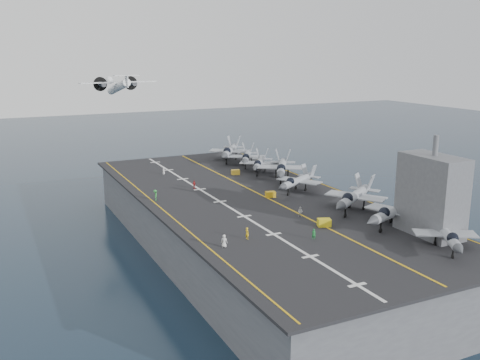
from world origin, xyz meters
name	(u,v)px	position (x,y,z in m)	size (l,w,h in m)	color
ground	(249,250)	(0.00, 0.00, 0.00)	(500.00, 500.00, 0.00)	#142135
hull	(249,225)	(0.00, 0.00, 5.00)	(36.00, 90.00, 10.00)	#56595E
flight_deck	(249,199)	(0.00, 0.00, 10.20)	(38.00, 92.00, 0.40)	black
foul_line	(263,196)	(3.00, 0.00, 10.42)	(0.35, 90.00, 0.02)	gold
landing_centerline	(220,202)	(-6.00, 0.00, 10.42)	(0.50, 90.00, 0.02)	silver
deck_edge_port	(162,209)	(-17.00, 0.00, 10.42)	(0.25, 90.00, 0.02)	gold
deck_edge_stbd	(331,187)	(18.50, 0.00, 10.42)	(0.25, 90.00, 0.02)	gold
island_superstructure	(432,186)	(15.00, -30.00, 17.90)	(5.00, 10.00, 15.00)	#56595E
fighter_jet_0	(447,233)	(12.53, -35.69, 12.63)	(13.99, 15.40, 4.45)	gray
fighter_jet_1	(394,211)	(12.84, -24.85, 12.95)	(17.18, 14.34, 5.09)	#9199A1
fighter_jet_2	(354,196)	(12.41, -15.31, 13.08)	(18.55, 17.16, 5.36)	#9FA9B0
fighter_jet_4	(298,180)	(10.62, 0.11, 12.68)	(15.75, 14.13, 4.56)	gray
fighter_jet_5	(282,167)	(13.15, 10.59, 13.13)	(17.31, 18.92, 5.47)	#9EA5AE
fighter_jet_6	(259,162)	(11.84, 18.43, 12.74)	(15.16, 16.23, 4.69)	gray
fighter_jet_7	(247,156)	(12.57, 26.33, 12.79)	(14.92, 16.55, 4.79)	gray
fighter_jet_8	(230,150)	(11.50, 33.66, 13.11)	(17.59, 18.75, 5.42)	#90979E
tow_cart_a	(324,223)	(3.02, -20.11, 11.01)	(2.35, 1.93, 1.22)	gold
tow_cart_b	(270,194)	(3.85, -1.24, 10.94)	(2.00, 1.49, 1.08)	#C69312
tow_cart_c	(235,172)	(6.14, 19.03, 10.94)	(2.04, 1.57, 1.09)	gold
crew_0	(224,241)	(-14.92, -21.76, 11.32)	(1.33, 1.24, 1.84)	silver
crew_1	(247,233)	(-10.53, -20.17, 11.29)	(0.99, 1.23, 1.78)	yellow
crew_3	(155,195)	(-16.32, 6.12, 11.39)	(1.07, 1.35, 1.98)	green
crew_4	(194,185)	(-6.76, 11.10, 11.23)	(1.19, 1.04, 1.66)	maroon
crew_5	(164,171)	(-8.24, 26.19, 11.22)	(0.96, 1.15, 1.63)	silver
crew_6	(314,234)	(-1.80, -24.45, 11.19)	(1.14, 1.03, 1.59)	#197D31
crew_7	(300,212)	(2.34, -14.23, 11.25)	(1.21, 1.19, 1.70)	silver
transport_plane	(119,87)	(-10.44, 55.85, 28.18)	(21.88, 16.08, 4.85)	silver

